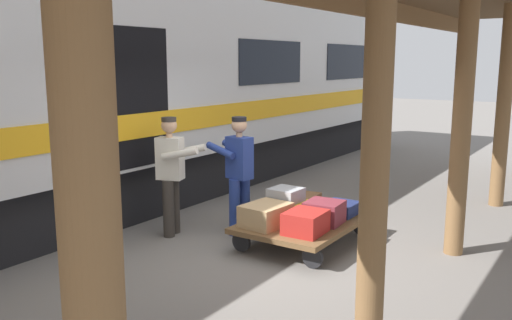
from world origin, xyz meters
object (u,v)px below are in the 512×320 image
at_px(luggage_cart, 304,223).
at_px(porter_in_overalls, 238,171).
at_px(train_car, 74,87).
at_px(suitcase_tan_vintage, 266,215).
at_px(porter_by_door, 172,172).
at_px(suitcase_red_plastic, 306,222).
at_px(suitcase_navy_fabric, 341,208).
at_px(suitcase_yellow_case, 286,209).
at_px(suitcase_brown_leather, 304,201).
at_px(suitcase_gray_aluminum, 286,195).
at_px(suitcase_burgundy_valise, 324,212).

bearing_deg(luggage_cart, porter_in_overalls, 8.21).
height_order(train_car, suitcase_tan_vintage, train_car).
distance_m(suitcase_tan_vintage, porter_by_door, 1.54).
distance_m(suitcase_red_plastic, suitcase_navy_fabric, 1.04).
distance_m(suitcase_tan_vintage, suitcase_yellow_case, 0.52).
distance_m(suitcase_brown_leather, suitcase_gray_aluminum, 0.53).
distance_m(porter_in_overalls, porter_by_door, 0.95).
xyz_separation_m(suitcase_tan_vintage, suitcase_gray_aluminum, (0.02, -0.55, 0.16)).
distance_m(suitcase_yellow_case, suitcase_brown_leather, 0.52).
height_order(suitcase_navy_fabric, suitcase_brown_leather, suitcase_brown_leather).
bearing_deg(train_car, suitcase_tan_vintage, -176.93).
xyz_separation_m(train_car, suitcase_tan_vintage, (-3.53, -0.19, -1.58)).
height_order(suitcase_red_plastic, suitcase_yellow_case, suitcase_red_plastic).
bearing_deg(suitcase_tan_vintage, suitcase_brown_leather, -90.00).
height_order(suitcase_red_plastic, porter_by_door, porter_by_door).
bearing_deg(suitcase_yellow_case, suitcase_red_plastic, 138.89).
distance_m(train_car, suitcase_tan_vintage, 3.87).
xyz_separation_m(suitcase_red_plastic, suitcase_burgundy_valise, (0.00, -0.52, 0.01)).
bearing_deg(suitcase_yellow_case, train_car, 11.34).
bearing_deg(suitcase_red_plastic, train_car, 2.62).
height_order(suitcase_navy_fabric, suitcase_burgundy_valise, suitcase_burgundy_valise).
xyz_separation_m(suitcase_yellow_case, suitcase_burgundy_valise, (-0.59, 0.00, 0.05)).
bearing_deg(suitcase_brown_leather, suitcase_gray_aluminum, 87.53).
xyz_separation_m(suitcase_red_plastic, suitcase_tan_vintage, (0.59, 0.00, 0.00)).
xyz_separation_m(suitcase_burgundy_valise, suitcase_brown_leather, (0.59, -0.52, -0.05)).
height_order(luggage_cart, suitcase_red_plastic, suitcase_red_plastic).
xyz_separation_m(suitcase_yellow_case, suitcase_gray_aluminum, (0.02, -0.03, 0.20)).
xyz_separation_m(suitcase_gray_aluminum, porter_in_overalls, (0.69, 0.17, 0.29)).
bearing_deg(train_car, suitcase_gray_aluminum, -168.15).
distance_m(suitcase_red_plastic, suitcase_tan_vintage, 0.59).
height_order(suitcase_red_plastic, porter_in_overalls, porter_in_overalls).
height_order(train_car, porter_in_overalls, train_car).
relative_size(suitcase_burgundy_valise, porter_in_overalls, 0.27).
bearing_deg(suitcase_brown_leather, suitcase_yellow_case, 90.00).
bearing_deg(train_car, suitcase_burgundy_valise, -170.26).
height_order(suitcase_red_plastic, suitcase_gray_aluminum, suitcase_gray_aluminum).
xyz_separation_m(luggage_cart, suitcase_gray_aluminum, (0.32, -0.03, 0.35)).
relative_size(luggage_cart, porter_in_overalls, 1.11).
relative_size(suitcase_brown_leather, porter_in_overalls, 0.32).
xyz_separation_m(suitcase_tan_vintage, suitcase_yellow_case, (0.00, -0.52, -0.04)).
distance_m(suitcase_brown_leather, porter_in_overalls, 1.09).
bearing_deg(suitcase_red_plastic, suitcase_yellow_case, -41.11).
relative_size(suitcase_burgundy_valise, suitcase_gray_aluminum, 1.12).
height_order(suitcase_burgundy_valise, porter_by_door, porter_by_door).
bearing_deg(suitcase_yellow_case, suitcase_tan_vintage, 90.00).
height_order(suitcase_yellow_case, suitcase_gray_aluminum, suitcase_gray_aluminum).
xyz_separation_m(suitcase_brown_leather, porter_by_door, (1.46, 1.24, 0.49)).
xyz_separation_m(suitcase_navy_fabric, suitcase_tan_vintage, (0.59, 1.04, 0.06)).
bearing_deg(porter_in_overalls, suitcase_red_plastic, 164.03).
relative_size(luggage_cart, suitcase_yellow_case, 3.21).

